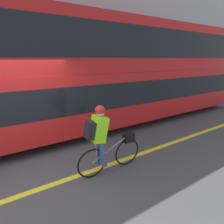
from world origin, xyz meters
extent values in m
plane|color=#424244|center=(0.00, 0.00, 0.00)|extent=(80.00, 80.00, 0.00)
cube|color=yellow|center=(0.00, -0.11, 0.00)|extent=(50.00, 0.14, 0.01)
cube|color=gray|center=(0.00, 5.51, 0.06)|extent=(60.00, 1.89, 0.13)
cylinder|color=black|center=(7.58, 2.38, 0.51)|extent=(1.02, 0.30, 1.02)
cylinder|color=black|center=(0.19, 2.38, 0.51)|extent=(1.02, 0.30, 1.02)
cube|color=#B21919|center=(3.88, 2.38, 1.20)|extent=(11.92, 2.49, 1.79)
cube|color=black|center=(3.88, 2.38, 1.42)|extent=(11.44, 2.51, 0.79)
cube|color=#B21919|center=(3.88, 2.38, 2.94)|extent=(11.92, 2.39, 1.69)
cube|color=black|center=(3.88, 2.38, 3.03)|extent=(11.44, 2.41, 0.95)
torus|color=black|center=(2.16, -0.31, 0.34)|extent=(0.68, 0.04, 0.68)
torus|color=black|center=(1.22, -0.31, 0.34)|extent=(0.68, 0.04, 0.68)
cylinder|color=slate|center=(1.69, -0.31, 0.56)|extent=(0.95, 0.03, 0.47)
cylinder|color=slate|center=(1.33, -0.31, 0.59)|extent=(0.03, 0.03, 0.50)
cube|color=black|center=(2.19, -0.31, 0.73)|extent=(0.26, 0.16, 0.22)
cube|color=#8CE019|center=(1.40, -0.31, 1.12)|extent=(0.37, 0.32, 0.58)
cube|color=black|center=(1.20, -0.31, 1.14)|extent=(0.21, 0.26, 0.38)
cylinder|color=#384C7A|center=(1.44, -0.22, 0.54)|extent=(0.21, 0.11, 0.62)
cylinder|color=#384C7A|center=(1.44, -0.40, 0.54)|extent=(0.19, 0.11, 0.61)
sphere|color=tan|center=(1.44, -0.31, 1.47)|extent=(0.19, 0.19, 0.19)
sphere|color=red|center=(1.44, -0.31, 1.51)|extent=(0.21, 0.21, 0.21)
camera|label=1|loc=(-0.12, -3.37, 2.52)|focal=28.00mm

